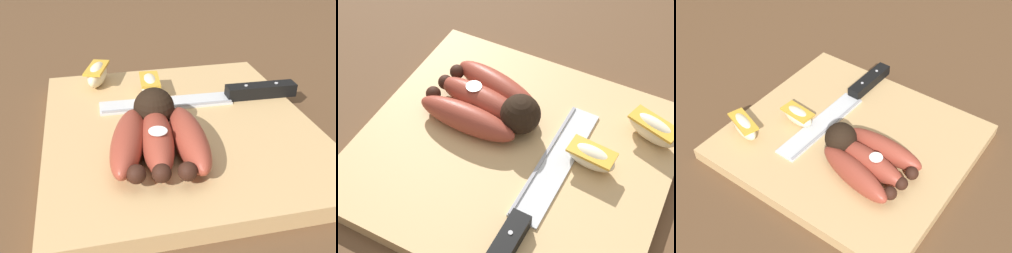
% 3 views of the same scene
% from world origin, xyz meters
% --- Properties ---
extents(ground_plane, '(6.00, 6.00, 0.00)m').
position_xyz_m(ground_plane, '(0.00, 0.00, 0.00)').
color(ground_plane, brown).
extents(cutting_board, '(0.36, 0.33, 0.02)m').
position_xyz_m(cutting_board, '(-0.02, 0.01, 0.01)').
color(cutting_board, tan).
rests_on(cutting_board, ground_plane).
extents(banana_bunch, '(0.15, 0.11, 0.05)m').
position_xyz_m(banana_bunch, '(0.04, -0.03, 0.04)').
color(banana_bunch, black).
rests_on(banana_bunch, cutting_board).
extents(chefs_knife, '(0.04, 0.28, 0.02)m').
position_xyz_m(chefs_knife, '(-0.07, 0.09, 0.03)').
color(chefs_knife, silver).
rests_on(chefs_knife, cutting_board).
extents(apple_wedge_near, '(0.07, 0.04, 0.03)m').
position_xyz_m(apple_wedge_near, '(-0.16, -0.09, 0.04)').
color(apple_wedge_near, beige).
rests_on(apple_wedge_near, cutting_board).
extents(apple_wedge_middle, '(0.06, 0.03, 0.03)m').
position_xyz_m(apple_wedge_middle, '(-0.11, -0.02, 0.04)').
color(apple_wedge_middle, beige).
rests_on(apple_wedge_middle, cutting_board).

